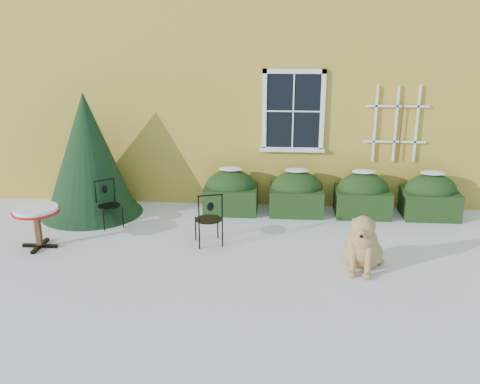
# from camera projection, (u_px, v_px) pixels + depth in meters

# --- Properties ---
(ground) EXTENTS (80.00, 80.00, 0.00)m
(ground) POSITION_uv_depth(u_px,v_px,m) (235.00, 266.00, 8.36)
(ground) COLOR white
(ground) RESTS_ON ground
(house) EXTENTS (12.40, 8.40, 6.40)m
(house) POSITION_uv_depth(u_px,v_px,m) (258.00, 40.00, 14.04)
(house) COLOR gold
(house) RESTS_ON ground
(hedge_row) EXTENTS (4.95, 0.80, 0.91)m
(hedge_row) POSITION_uv_depth(u_px,v_px,m) (329.00, 194.00, 10.54)
(hedge_row) COLOR black
(hedge_row) RESTS_ON ground
(evergreen_shrub) EXTENTS (1.99, 1.99, 2.40)m
(evergreen_shrub) POSITION_uv_depth(u_px,v_px,m) (89.00, 166.00, 10.39)
(evergreen_shrub) COLOR black
(evergreen_shrub) RESTS_ON ground
(bistro_table) EXTENTS (0.77, 0.77, 0.71)m
(bistro_table) POSITION_uv_depth(u_px,v_px,m) (36.00, 214.00, 8.88)
(bistro_table) COLOR black
(bistro_table) RESTS_ON ground
(patio_chair_near) EXTENTS (0.53, 0.53, 0.95)m
(patio_chair_near) POSITION_uv_depth(u_px,v_px,m) (209.00, 218.00, 9.03)
(patio_chair_near) COLOR black
(patio_chair_near) RESTS_ON ground
(patio_chair_far) EXTENTS (0.54, 0.53, 0.87)m
(patio_chair_far) POSITION_uv_depth(u_px,v_px,m) (108.00, 204.00, 9.90)
(patio_chair_far) COLOR black
(patio_chair_far) RESTS_ON ground
(dog) EXTENTS (0.75, 1.03, 0.97)m
(dog) POSITION_uv_depth(u_px,v_px,m) (363.00, 246.00, 8.12)
(dog) COLOR tan
(dog) RESTS_ON ground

